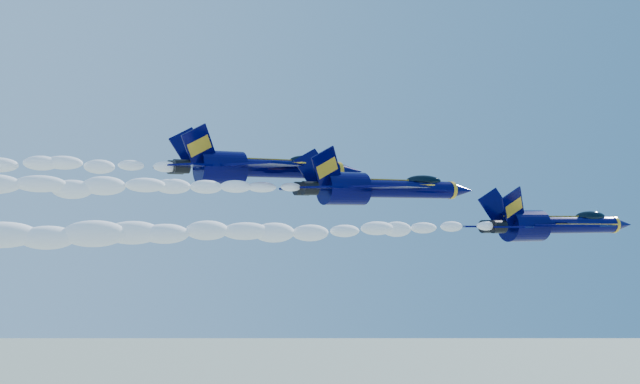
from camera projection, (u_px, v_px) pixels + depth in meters
jet_lead at (554, 224)px, 68.83m from camera, size 17.14×14.06×6.37m
smoke_trail_jet_lead at (217, 233)px, 53.77m from camera, size 47.23×2.05×1.84m
jet_second at (380, 188)px, 73.29m from camera, size 19.27×15.80×7.16m
smoke_trail_jet_second at (11, 186)px, 57.80m from camera, size 47.23×2.30×2.07m
jet_third at (260, 167)px, 73.68m from camera, size 19.63×16.10×7.29m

